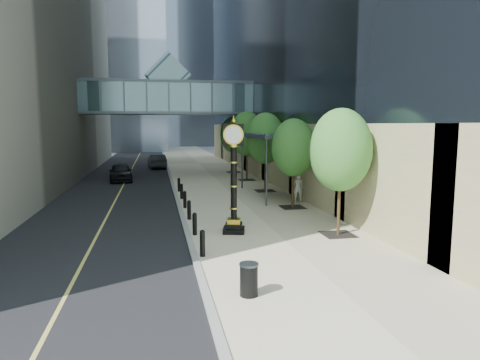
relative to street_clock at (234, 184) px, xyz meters
name	(u,v)px	position (x,y,z in m)	size (l,w,h in m)	color
ground	(280,262)	(0.91, -4.31, -2.29)	(320.00, 320.00, 0.00)	gray
road	(134,165)	(-6.09, 35.69, -2.28)	(8.00, 180.00, 0.02)	black
sidewalk	(198,163)	(1.91, 35.69, -2.26)	(8.00, 180.00, 0.06)	beige
curb	(167,164)	(-2.09, 35.69, -2.26)	(0.25, 180.00, 0.07)	gray
distant_tower_c	(147,31)	(-5.09, 115.69, 30.21)	(22.00, 22.00, 65.00)	#A0B0CA
skywalk	(168,96)	(-2.09, 23.69, 5.42)	(17.00, 4.20, 5.80)	slate
entrance_canopy	(271,136)	(4.39, 9.69, 1.90)	(3.00, 8.00, 4.38)	#383F44
bollard_row	(187,205)	(-1.79, 4.69, -1.78)	(0.20, 16.20, 0.90)	black
street_trees	(263,139)	(4.51, 12.39, 1.63)	(2.95, 28.76, 6.06)	black
street_clock	(234,184)	(0.00, 0.00, 0.00)	(1.16, 1.16, 5.15)	black
trash_bin	(249,281)	(-0.89, -7.25, -1.78)	(0.52, 0.52, 0.90)	black
pedestrian	(298,188)	(5.41, 6.86, -1.31)	(0.67, 0.44, 1.84)	beige
car_near	(121,172)	(-6.48, 19.97, -1.47)	(1.89, 4.69, 1.60)	black
car_far	(157,161)	(-3.29, 30.69, -1.48)	(1.67, 4.78, 1.58)	black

